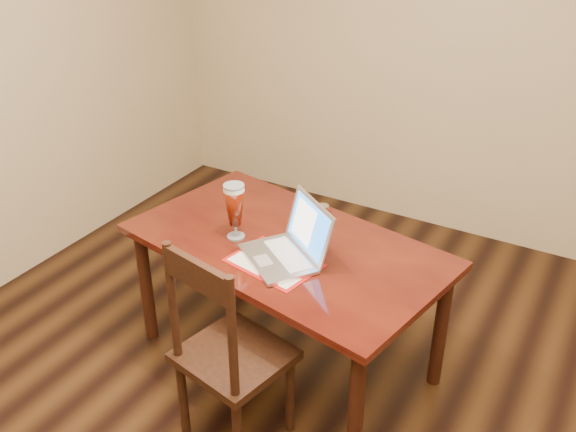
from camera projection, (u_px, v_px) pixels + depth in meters
The scene contains 3 objects.
room_shell at pixel (280, 77), 1.78m from camera, with size 4.51×5.01×2.71m.
dining_table at pixel (285, 256), 3.07m from camera, with size 1.63×1.11×0.98m.
dining_chair at pixel (228, 354), 2.69m from camera, with size 0.50×0.49×1.01m.
Camera 1 is at (0.89, -1.50, 2.29)m, focal length 40.00 mm.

